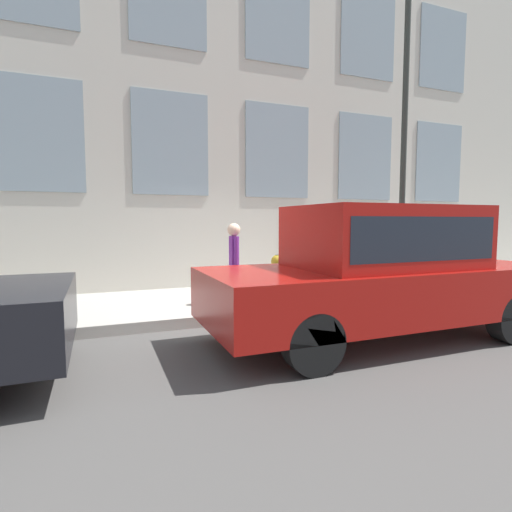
# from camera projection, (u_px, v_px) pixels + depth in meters

# --- Properties ---
(ground_plane) EXTENTS (80.00, 80.00, 0.00)m
(ground_plane) POSITION_uv_depth(u_px,v_px,m) (279.00, 320.00, 6.67)
(ground_plane) COLOR #514F4C
(sidewalk) EXTENTS (2.82, 60.00, 0.17)m
(sidewalk) POSITION_uv_depth(u_px,v_px,m) (249.00, 300.00, 7.96)
(sidewalk) COLOR #B2ADA3
(sidewalk) RESTS_ON ground_plane
(building_facade) EXTENTS (0.33, 40.00, 11.36)m
(building_facade) POSITION_uv_depth(u_px,v_px,m) (224.00, 40.00, 8.92)
(building_facade) COLOR beige
(building_facade) RESTS_ON ground_plane
(fire_hydrant) EXTENTS (0.30, 0.42, 0.86)m
(fire_hydrant) POSITION_uv_depth(u_px,v_px,m) (277.00, 277.00, 7.36)
(fire_hydrant) COLOR gold
(fire_hydrant) RESTS_ON sidewalk
(person) EXTENTS (0.35, 0.23, 1.44)m
(person) POSITION_uv_depth(u_px,v_px,m) (234.00, 256.00, 7.09)
(person) COLOR #998466
(person) RESTS_ON sidewalk
(parked_car_red_near) EXTENTS (1.87, 4.93, 1.85)m
(parked_car_red_near) POSITION_uv_depth(u_px,v_px,m) (381.00, 268.00, 5.53)
(parked_car_red_near) COLOR black
(parked_car_red_near) RESTS_ON ground_plane
(street_lamp) EXTENTS (0.36, 0.36, 6.67)m
(street_lamp) POSITION_uv_depth(u_px,v_px,m) (405.00, 95.00, 8.18)
(street_lamp) COLOR #2D332D
(street_lamp) RESTS_ON sidewalk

